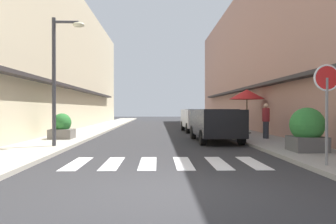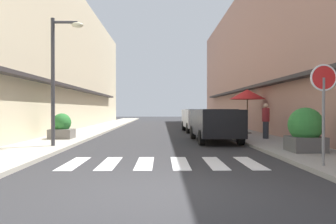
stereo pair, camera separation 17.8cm
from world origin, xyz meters
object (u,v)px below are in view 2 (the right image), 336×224
(round_street_sign, at_px, (324,88))
(planter_midblock, at_px, (62,127))
(street_lamp, at_px, (59,67))
(parked_car_near, at_px, (215,121))
(planter_corner, at_px, (306,130))
(pedestrian_walking_near, at_px, (266,120))
(cafe_umbrella, at_px, (247,95))
(parked_car_mid, at_px, (198,118))

(round_street_sign, relative_size, planter_midblock, 2.09)
(planter_midblock, bearing_deg, street_lamp, -75.25)
(round_street_sign, bearing_deg, parked_car_near, 102.07)
(planter_corner, distance_m, pedestrian_walking_near, 4.67)
(parked_car_near, xyz_separation_m, cafe_umbrella, (2.40, 3.57, 1.36))
(parked_car_near, height_order, cafe_umbrella, cafe_umbrella)
(pedestrian_walking_near, bearing_deg, parked_car_mid, 95.41)
(planter_corner, relative_size, planter_midblock, 1.21)
(parked_car_near, xyz_separation_m, pedestrian_walking_near, (2.41, 0.33, 0.04))
(parked_car_mid, bearing_deg, street_lamp, -123.97)
(round_street_sign, distance_m, street_lamp, 8.89)
(street_lamp, relative_size, planter_corner, 3.35)
(street_lamp, distance_m, planter_midblock, 3.96)
(parked_car_mid, bearing_deg, pedestrian_walking_near, -69.11)
(round_street_sign, relative_size, cafe_umbrella, 0.99)
(round_street_sign, height_order, planter_corner, round_street_sign)
(parked_car_mid, relative_size, planter_corner, 3.04)
(street_lamp, relative_size, planter_midblock, 4.05)
(round_street_sign, xyz_separation_m, planter_midblock, (-8.45, 7.46, -1.34))
(street_lamp, relative_size, cafe_umbrella, 1.91)
(street_lamp, relative_size, pedestrian_walking_near, 2.91)
(parked_car_near, distance_m, round_street_sign, 7.16)
(round_street_sign, relative_size, planter_corner, 1.73)
(parked_car_mid, bearing_deg, parked_car_near, -90.00)
(parked_car_mid, height_order, street_lamp, street_lamp)
(parked_car_mid, bearing_deg, round_street_sign, -83.77)
(cafe_umbrella, height_order, planter_midblock, cafe_umbrella)
(cafe_umbrella, bearing_deg, planter_corner, -91.48)
(cafe_umbrella, xyz_separation_m, pedestrian_walking_near, (0.00, -3.24, -1.32))
(parked_car_mid, distance_m, planter_midblock, 9.27)
(parked_car_near, bearing_deg, pedestrian_walking_near, 7.91)
(street_lamp, distance_m, cafe_umbrella, 10.54)
(parked_car_mid, bearing_deg, planter_midblock, -138.75)
(round_street_sign, relative_size, street_lamp, 0.52)
(round_street_sign, bearing_deg, planter_midblock, 138.57)
(round_street_sign, distance_m, cafe_umbrella, 10.54)
(cafe_umbrella, xyz_separation_m, planter_midblock, (-9.37, -3.04, -1.65))
(round_street_sign, height_order, planter_midblock, round_street_sign)
(planter_corner, bearing_deg, pedestrian_walking_near, 87.44)
(planter_midblock, bearing_deg, pedestrian_walking_near, -1.18)
(round_street_sign, bearing_deg, planter_corner, 74.62)
(parked_car_mid, xyz_separation_m, planter_midblock, (-6.97, -6.11, -0.29))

